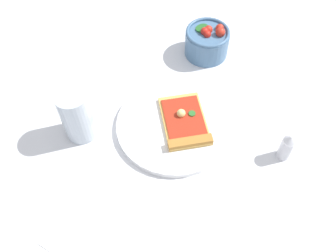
{
  "coord_description": "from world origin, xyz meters",
  "views": [
    {
      "loc": [
        -0.09,
        0.48,
        0.68
      ],
      "look_at": [
        -0.01,
        0.04,
        0.03
      ],
      "focal_mm": 38.92,
      "sensor_mm": 36.0,
      "label": 1
    }
  ],
  "objects_px": {
    "plate": "(174,125)",
    "pizza_slice_main": "(185,124)",
    "paper_napkin": "(79,233)",
    "salad_bowl": "(207,41)",
    "pepper_shaker": "(287,147)",
    "soda_glass": "(77,116)"
  },
  "relations": [
    {
      "from": "plate",
      "to": "pizza_slice_main",
      "type": "xyz_separation_m",
      "value": [
        -0.02,
        0.0,
        0.01
      ]
    },
    {
      "from": "paper_napkin",
      "to": "plate",
      "type": "bearing_deg",
      "value": -116.85
    },
    {
      "from": "salad_bowl",
      "to": "pepper_shaker",
      "type": "bearing_deg",
      "value": 124.89
    },
    {
      "from": "soda_glass",
      "to": "plate",
      "type": "bearing_deg",
      "value": -166.25
    },
    {
      "from": "pizza_slice_main",
      "to": "paper_napkin",
      "type": "xyz_separation_m",
      "value": [
        0.16,
        0.27,
        -0.02
      ]
    },
    {
      "from": "soda_glass",
      "to": "paper_napkin",
      "type": "xyz_separation_m",
      "value": [
        -0.06,
        0.22,
        -0.06
      ]
    },
    {
      "from": "soda_glass",
      "to": "pizza_slice_main",
      "type": "bearing_deg",
      "value": -168.38
    },
    {
      "from": "pizza_slice_main",
      "to": "soda_glass",
      "type": "xyz_separation_m",
      "value": [
        0.22,
        0.05,
        0.04
      ]
    },
    {
      "from": "pizza_slice_main",
      "to": "soda_glass",
      "type": "relative_size",
      "value": 1.31
    },
    {
      "from": "soda_glass",
      "to": "paper_napkin",
      "type": "height_order",
      "value": "soda_glass"
    },
    {
      "from": "plate",
      "to": "soda_glass",
      "type": "bearing_deg",
      "value": 13.75
    },
    {
      "from": "pepper_shaker",
      "to": "salad_bowl",
      "type": "bearing_deg",
      "value": -55.11
    },
    {
      "from": "soda_glass",
      "to": "pepper_shaker",
      "type": "distance_m",
      "value": 0.44
    },
    {
      "from": "plate",
      "to": "pepper_shaker",
      "type": "height_order",
      "value": "pepper_shaker"
    },
    {
      "from": "salad_bowl",
      "to": "soda_glass",
      "type": "relative_size",
      "value": 0.87
    },
    {
      "from": "plate",
      "to": "pizza_slice_main",
      "type": "distance_m",
      "value": 0.03
    },
    {
      "from": "paper_napkin",
      "to": "pepper_shaker",
      "type": "relative_size",
      "value": 1.55
    },
    {
      "from": "plate",
      "to": "soda_glass",
      "type": "relative_size",
      "value": 2.03
    },
    {
      "from": "paper_napkin",
      "to": "pepper_shaker",
      "type": "height_order",
      "value": "pepper_shaker"
    },
    {
      "from": "plate",
      "to": "pizza_slice_main",
      "type": "bearing_deg",
      "value": 173.62
    },
    {
      "from": "pepper_shaker",
      "to": "pizza_slice_main",
      "type": "bearing_deg",
      "value": -8.23
    },
    {
      "from": "plate",
      "to": "salad_bowl",
      "type": "bearing_deg",
      "value": -99.78
    }
  ]
}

